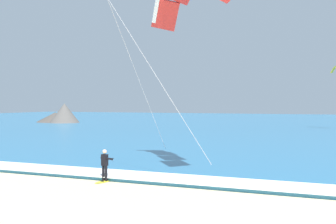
# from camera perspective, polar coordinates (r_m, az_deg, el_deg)

# --- Properties ---
(sea) EXTENTS (200.00, 120.00, 0.20)m
(sea) POSITION_cam_1_polar(r_m,az_deg,el_deg) (78.28, 14.34, -1.60)
(sea) COLOR teal
(sea) RESTS_ON ground
(surf_foam) EXTENTS (200.00, 2.31, 0.04)m
(surf_foam) POSITION_cam_1_polar(r_m,az_deg,el_deg) (21.04, -4.56, -9.36)
(surf_foam) COLOR white
(surf_foam) RESTS_ON sea
(surfboard) EXTENTS (0.73, 1.46, 0.09)m
(surfboard) POSITION_cam_1_polar(r_m,az_deg,el_deg) (20.74, -9.37, -10.08)
(surfboard) COLOR yellow
(surfboard) RESTS_ON ground
(kitesurfer) EXTENTS (0.59, 0.59, 1.69)m
(kitesurfer) POSITION_cam_1_polar(r_m,az_deg,el_deg) (20.59, -9.35, -7.58)
(kitesurfer) COLOR black
(kitesurfer) RESTS_ON ground
(headland_left) EXTENTS (10.58, 8.76, 4.01)m
(headland_left) POSITION_cam_1_polar(r_m,az_deg,el_deg) (79.77, -15.76, -0.51)
(headland_left) COLOR #47423D
(headland_left) RESTS_ON ground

